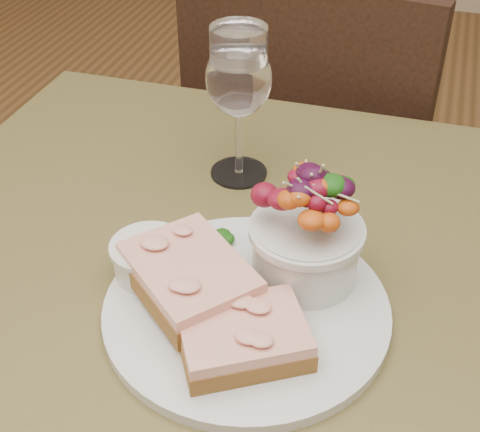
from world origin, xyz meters
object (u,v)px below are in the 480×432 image
(sandwich_back, at_px, (189,276))
(ramekin, at_px, (149,257))
(cafe_table, at_px, (228,353))
(dinner_plate, at_px, (246,309))
(chair_far, at_px, (319,239))
(sandwich_front, at_px, (243,337))
(wine_glass, at_px, (239,83))
(salad_bowl, at_px, (307,228))

(sandwich_back, bearing_deg, ramekin, -161.23)
(cafe_table, distance_m, dinner_plate, 0.12)
(cafe_table, bearing_deg, chair_far, 90.50)
(dinner_plate, xyz_separation_m, ramekin, (-0.10, 0.02, 0.03))
(cafe_table, height_order, dinner_plate, dinner_plate)
(chair_far, distance_m, dinner_plate, 0.83)
(sandwich_front, height_order, ramekin, ramekin)
(sandwich_back, bearing_deg, wine_glass, 136.22)
(chair_far, height_order, wine_glass, wine_glass)
(dinner_plate, height_order, wine_glass, wine_glass)
(chair_far, relative_size, dinner_plate, 3.31)
(cafe_table, bearing_deg, ramekin, -168.20)
(dinner_plate, bearing_deg, cafe_table, 132.55)
(ramekin, xyz_separation_m, wine_glass, (0.03, 0.21, 0.09))
(salad_bowl, distance_m, wine_glass, 0.21)
(chair_far, height_order, sandwich_back, chair_far)
(salad_bowl, bearing_deg, ramekin, -164.59)
(sandwich_back, xyz_separation_m, salad_bowl, (0.10, 0.06, 0.03))
(wine_glass, bearing_deg, ramekin, -97.58)
(sandwich_back, bearing_deg, dinner_plate, 45.25)
(chair_far, bearing_deg, sandwich_front, 103.23)
(salad_bowl, bearing_deg, wine_glass, 124.84)
(salad_bowl, bearing_deg, sandwich_front, -104.99)
(sandwich_front, bearing_deg, salad_bowl, 44.54)
(cafe_table, relative_size, sandwich_front, 5.93)
(chair_far, height_order, dinner_plate, chair_far)
(ramekin, xyz_separation_m, salad_bowl, (0.15, 0.04, 0.04))
(cafe_table, xyz_separation_m, dinner_plate, (0.03, -0.03, 0.11))
(ramekin, relative_size, wine_glass, 0.40)
(sandwich_front, distance_m, wine_glass, 0.31)
(dinner_plate, bearing_deg, wine_glass, 108.56)
(cafe_table, relative_size, dinner_plate, 2.94)
(chair_far, height_order, salad_bowl, chair_far)
(sandwich_back, height_order, ramekin, sandwich_back)
(sandwich_front, relative_size, ramekin, 1.93)
(dinner_plate, distance_m, ramekin, 0.11)
(cafe_table, xyz_separation_m, salad_bowl, (0.07, 0.02, 0.17))
(chair_far, xyz_separation_m, ramekin, (-0.07, -0.67, 0.49))
(ramekin, bearing_deg, chair_far, 84.09)
(sandwich_front, relative_size, wine_glass, 0.77)
(sandwich_front, distance_m, ramekin, 0.14)
(ramekin, bearing_deg, sandwich_back, -22.12)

